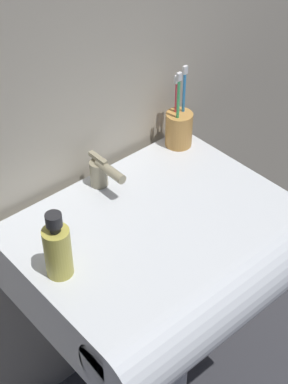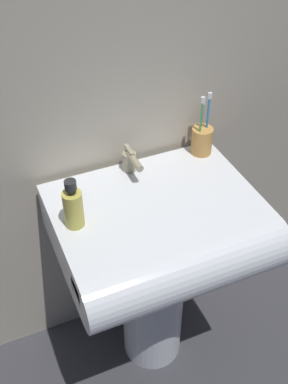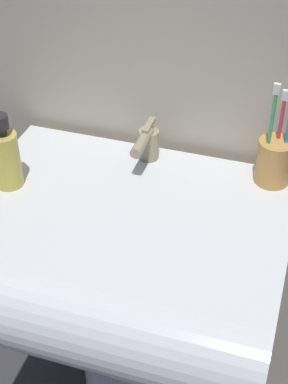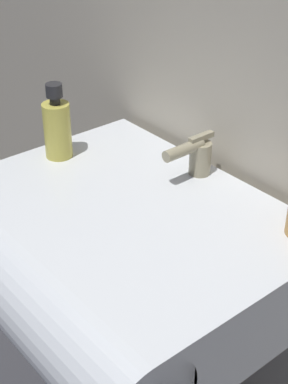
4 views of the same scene
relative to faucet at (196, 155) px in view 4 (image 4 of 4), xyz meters
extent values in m
cylinder|color=white|center=(0.01, -0.16, -0.49)|extent=(0.22, 0.22, 0.59)
cube|color=white|center=(0.01, -0.16, -0.12)|extent=(0.60, 0.42, 0.16)
cylinder|color=white|center=(0.01, -0.37, -0.12)|extent=(0.60, 0.16, 0.16)
cylinder|color=tan|center=(0.00, 0.01, -0.01)|extent=(0.04, 0.04, 0.06)
cylinder|color=tan|center=(0.00, -0.03, 0.02)|extent=(0.02, 0.09, 0.02)
cube|color=tan|center=(0.00, 0.01, 0.03)|extent=(0.01, 0.06, 0.01)
cylinder|color=gold|center=(-0.23, -0.16, 0.01)|extent=(0.05, 0.05, 0.11)
cylinder|color=#262628|center=(-0.23, -0.16, 0.08)|extent=(0.02, 0.02, 0.01)
cylinder|color=#262628|center=(-0.23, -0.16, 0.10)|extent=(0.03, 0.03, 0.03)
camera|label=1|loc=(-0.63, -0.86, 0.82)|focal=55.00mm
camera|label=2|loc=(-0.43, -1.11, 0.88)|focal=45.00mm
camera|label=3|loc=(0.29, -0.94, 0.64)|focal=55.00mm
camera|label=4|loc=(0.68, -0.69, 0.51)|focal=55.00mm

